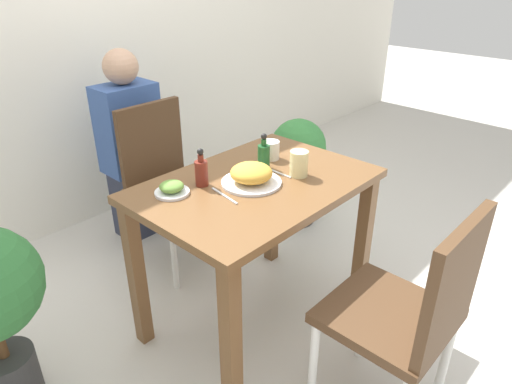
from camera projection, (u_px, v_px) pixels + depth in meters
The scene contains 15 objects.
ground_plane at pixel (256, 319), 2.28m from camera, with size 16.00×16.00×0.00m, color beige.
wall_back at pixel (59, 18), 2.63m from camera, with size 8.00×0.05×2.60m.
dining_table at pixel (256, 208), 1.99m from camera, with size 1.00×0.69×0.76m.
chair_near at pixel (411, 311), 1.56m from camera, with size 0.42×0.42×0.92m.
chair_far at pixel (166, 177), 2.53m from camera, with size 0.42×0.42×0.92m.
food_plate at pixel (252, 175), 1.89m from camera, with size 0.25×0.25×0.09m.
side_plate at pixel (172, 189), 1.82m from camera, with size 0.14×0.14×0.05m.
drink_cup at pixel (271, 150), 2.14m from camera, with size 0.08×0.08×0.09m.
juice_glass at pixel (299, 164), 1.96m from camera, with size 0.08×0.08×0.11m.
sauce_bottle at pixel (264, 155), 2.03m from camera, with size 0.05×0.05×0.16m.
condiment_bottle at pixel (201, 171), 1.87m from camera, with size 0.05×0.05×0.16m.
fork_utensil at pixel (225, 196), 1.81m from camera, with size 0.04×0.17×0.00m.
spoon_utensil at pixel (276, 172), 2.01m from camera, with size 0.02×0.18×0.00m.
potted_plant_right at pixel (298, 163), 2.96m from camera, with size 0.35×0.35×0.72m.
person_figure at pixel (131, 149), 2.76m from camera, with size 0.34×0.22×1.17m.
Camera 1 is at (-1.28, -1.19, 1.60)m, focal length 32.00 mm.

